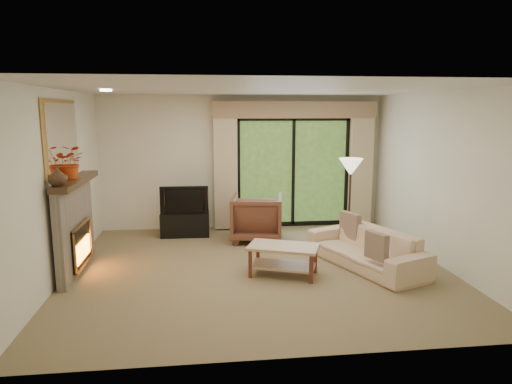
{
  "coord_description": "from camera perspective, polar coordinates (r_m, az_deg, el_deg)",
  "views": [
    {
      "loc": [
        -0.8,
        -6.4,
        2.31
      ],
      "look_at": [
        0.0,
        0.3,
        1.1
      ],
      "focal_mm": 32.0,
      "sensor_mm": 36.0,
      "label": 1
    }
  ],
  "objects": [
    {
      "name": "sliding_door",
      "position": [
        9.11,
        4.65,
        2.5
      ],
      "size": [
        2.26,
        0.1,
        2.16
      ],
      "primitive_type": null,
      "color": "black",
      "rests_on": "floor"
    },
    {
      "name": "vase",
      "position": [
        6.25,
        -23.58,
        1.82
      ],
      "size": [
        0.25,
        0.25,
        0.25
      ],
      "primitive_type": "imported",
      "rotation": [
        0.0,
        0.0,
        0.06
      ],
      "color": "#412B1A",
      "rests_on": "fireplace"
    },
    {
      "name": "wall_front",
      "position": [
        4.11,
        4.63,
        -4.11
      ],
      "size": [
        5.0,
        0.0,
        5.0
      ],
      "primitive_type": "plane",
      "rotation": [
        -1.57,
        0.0,
        0.0
      ],
      "color": "#F1E9CE",
      "rests_on": "ground"
    },
    {
      "name": "floor",
      "position": [
        6.85,
        0.3,
        -9.53
      ],
      "size": [
        5.5,
        5.5,
        0.0
      ],
      "primitive_type": "plane",
      "color": "#87744F",
      "rests_on": "ground"
    },
    {
      "name": "branches",
      "position": [
        6.82,
        -22.21,
        3.45
      ],
      "size": [
        0.44,
        0.39,
        0.47
      ],
      "primitive_type": "imported",
      "rotation": [
        0.0,
        0.0,
        -0.06
      ],
      "color": "#CA4012",
      "rests_on": "fireplace"
    },
    {
      "name": "floor_lamp",
      "position": [
        8.0,
        11.61,
        -1.26
      ],
      "size": [
        0.53,
        0.53,
        1.51
      ],
      "primitive_type": null,
      "rotation": [
        0.0,
        0.0,
        0.38
      ],
      "color": "white",
      "rests_on": "floor"
    },
    {
      "name": "pillow_far",
      "position": [
        7.48,
        11.68,
        -4.09
      ],
      "size": [
        0.25,
        0.42,
        0.41
      ],
      "primitive_type": "cube",
      "rotation": [
        0.0,
        0.0,
        0.38
      ],
      "color": "brown",
      "rests_on": "sofa"
    },
    {
      "name": "tv",
      "position": [
        8.51,
        -8.92,
        -0.87
      ],
      "size": [
        0.88,
        0.14,
        0.51
      ],
      "primitive_type": "imported",
      "rotation": [
        0.0,
        0.0,
        -0.03
      ],
      "color": "black",
      "rests_on": "media_console"
    },
    {
      "name": "wall_back",
      "position": [
        9.0,
        -1.66,
        3.72
      ],
      "size": [
        5.0,
        0.0,
        5.0
      ],
      "primitive_type": "plane",
      "rotation": [
        1.57,
        0.0,
        0.0
      ],
      "color": "#F1E9CE",
      "rests_on": "ground"
    },
    {
      "name": "coffee_table",
      "position": [
        6.54,
        3.42,
        -8.52
      ],
      "size": [
        1.1,
        0.85,
        0.44
      ],
      "primitive_type": null,
      "rotation": [
        0.0,
        0.0,
        -0.37
      ],
      "color": "tan",
      "rests_on": "floor"
    },
    {
      "name": "armchair",
      "position": [
        8.2,
        0.13,
        -3.21
      ],
      "size": [
        1.03,
        1.05,
        0.83
      ],
      "primitive_type": "imported",
      "rotation": [
        0.0,
        0.0,
        2.97
      ],
      "color": "brown",
      "rests_on": "floor"
    },
    {
      "name": "pillow_near",
      "position": [
        6.46,
        14.84,
        -6.56
      ],
      "size": [
        0.23,
        0.38,
        0.37
      ],
      "primitive_type": "cube",
      "rotation": [
        0.0,
        0.0,
        0.38
      ],
      "color": "brown",
      "rests_on": "sofa"
    },
    {
      "name": "wall_left",
      "position": [
        6.77,
        -23.46,
        0.73
      ],
      "size": [
        0.0,
        5.0,
        5.0
      ],
      "primitive_type": "plane",
      "rotation": [
        1.57,
        0.0,
        1.57
      ],
      "color": "#F1E9CE",
      "rests_on": "ground"
    },
    {
      "name": "curtain_left",
      "position": [
        8.82,
        -3.83,
        2.92
      ],
      "size": [
        0.45,
        0.18,
        2.35
      ],
      "primitive_type": "cube",
      "color": "beige",
      "rests_on": "floor"
    },
    {
      "name": "cornice",
      "position": [
        8.95,
        4.88,
        10.2
      ],
      "size": [
        3.2,
        0.24,
        0.32
      ],
      "primitive_type": "cube",
      "color": "tan",
      "rests_on": "wall_back"
    },
    {
      "name": "sofa",
      "position": [
        7.05,
        13.58,
        -6.83
      ],
      "size": [
        1.44,
        2.1,
        0.57
      ],
      "primitive_type": "imported",
      "rotation": [
        0.0,
        0.0,
        -1.19
      ],
      "color": "beige",
      "rests_on": "floor"
    },
    {
      "name": "media_console",
      "position": [
        8.62,
        -8.84,
        -3.98
      ],
      "size": [
        0.9,
        0.43,
        0.45
      ],
      "primitive_type": "cube",
      "rotation": [
        0.0,
        0.0,
        -0.03
      ],
      "color": "black",
      "rests_on": "floor"
    },
    {
      "name": "curtain_right",
      "position": [
        9.36,
        12.94,
        3.1
      ],
      "size": [
        0.45,
        0.18,
        2.35
      ],
      "primitive_type": "cube",
      "color": "beige",
      "rests_on": "floor"
    },
    {
      "name": "mirror",
      "position": [
        6.88,
        -23.1,
        6.36
      ],
      "size": [
        0.07,
        1.45,
        1.02
      ],
      "primitive_type": null,
      "color": "tan",
      "rests_on": "wall_left"
    },
    {
      "name": "wall_right",
      "position": [
        7.39,
        21.99,
        1.56
      ],
      "size": [
        0.0,
        5.0,
        5.0
      ],
      "primitive_type": "plane",
      "rotation": [
        1.57,
        0.0,
        -1.57
      ],
      "color": "#F1E9CE",
      "rests_on": "ground"
    },
    {
      "name": "fireplace",
      "position": [
        7.04,
        -21.72,
        -3.92
      ],
      "size": [
        0.24,
        1.7,
        1.37
      ],
      "primitive_type": null,
      "color": "slate",
      "rests_on": "floor"
    },
    {
      "name": "ceiling",
      "position": [
        6.46,
        0.32,
        12.73
      ],
      "size": [
        5.5,
        5.5,
        0.0
      ],
      "primitive_type": "plane",
      "rotation": [
        3.14,
        0.0,
        0.0
      ],
      "color": "silver",
      "rests_on": "ground"
    }
  ]
}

